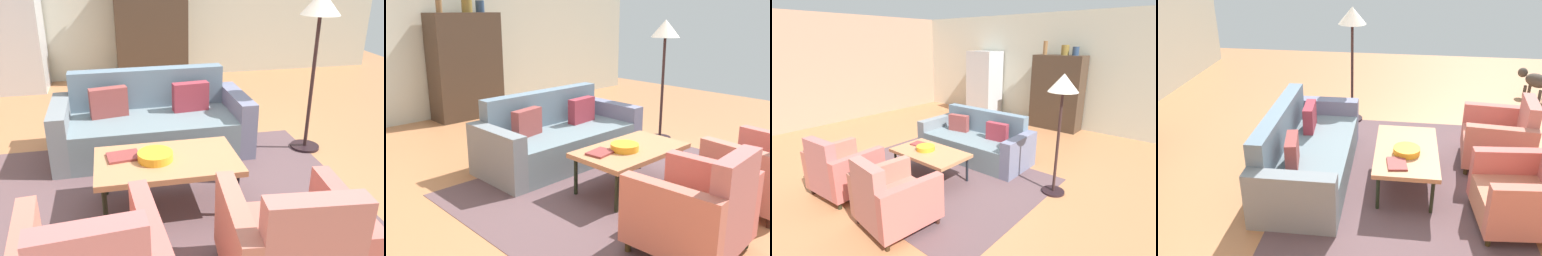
# 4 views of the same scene
# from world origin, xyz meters

# --- Properties ---
(ground_plane) EXTENTS (10.92, 10.92, 0.00)m
(ground_plane) POSITION_xyz_m (0.00, 0.00, 0.00)
(ground_plane) COLOR #B5754A
(area_rug) EXTENTS (3.40, 2.60, 0.01)m
(area_rug) POSITION_xyz_m (-0.12, -0.46, 0.00)
(area_rug) COLOR brown
(area_rug) RESTS_ON ground
(couch) EXTENTS (2.11, 0.92, 0.86)m
(couch) POSITION_xyz_m (-0.12, 0.67, 0.29)
(couch) COLOR slate
(couch) RESTS_ON ground
(coffee_table) EXTENTS (1.20, 0.70, 0.45)m
(coffee_table) POSITION_xyz_m (-0.12, -0.51, 0.41)
(coffee_table) COLOR black
(coffee_table) RESTS_ON ground
(armchair_left) EXTENTS (0.86, 0.86, 0.88)m
(armchair_left) POSITION_xyz_m (-0.72, -1.68, 0.34)
(armchair_left) COLOR #322812
(armchair_left) RESTS_ON ground
(armchair_right) EXTENTS (0.87, 0.87, 0.88)m
(armchair_right) POSITION_xyz_m (0.47, -1.68, 0.34)
(armchair_right) COLOR #332B15
(armchair_right) RESTS_ON ground
(fruit_bowl) EXTENTS (0.30, 0.30, 0.07)m
(fruit_bowl) POSITION_xyz_m (-0.22, -0.51, 0.49)
(fruit_bowl) COLOR gold
(fruit_bowl) RESTS_ON coffee_table
(book_stack) EXTENTS (0.29, 0.23, 0.02)m
(book_stack) POSITION_xyz_m (-0.48, -0.42, 0.46)
(book_stack) COLOR brown
(book_stack) RESTS_ON coffee_table
(floor_lamp) EXTENTS (0.40, 0.40, 1.72)m
(floor_lamp) POSITION_xyz_m (1.59, 0.32, 1.44)
(floor_lamp) COLOR black
(floor_lamp) RESTS_ON ground
(dog) EXTENTS (0.56, 0.52, 0.48)m
(dog) POSITION_xyz_m (2.94, -2.71, 0.31)
(dog) COLOR #483F36
(dog) RESTS_ON ground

